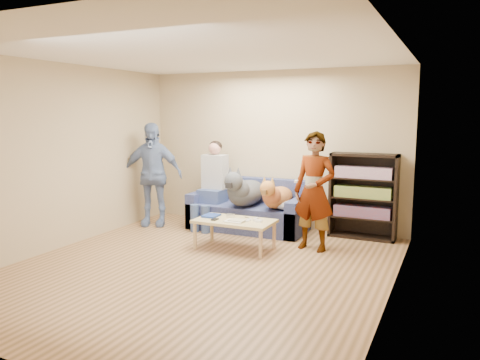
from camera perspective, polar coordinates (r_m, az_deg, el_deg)
The scene contains 27 objects.
ground at distance 5.90m, azimuth -5.02°, elevation -10.71°, with size 5.00×5.00×0.00m, color brown.
ceiling at distance 5.62m, azimuth -5.36°, elevation 15.23°, with size 5.00×5.00×0.00m, color white.
wall_back at distance 7.87m, azimuth 4.01°, elevation 3.76°, with size 4.50×4.50×0.00m, color tan.
wall_front at distance 3.69m, azimuth -25.05°, elevation -2.10°, with size 4.50×4.50×0.00m, color tan.
wall_left at distance 7.01m, azimuth -21.31°, elevation 2.67°, with size 5.00×5.00×0.00m, color tan.
wall_right at distance 4.89m, azimuth 18.25°, elevation 0.63°, with size 5.00×5.00×0.00m, color tan.
blanket at distance 7.25m, azimuth 5.59°, elevation -3.04°, with size 0.40×0.34×0.14m, color silver.
person_standing_right at distance 6.56m, azimuth 9.04°, elevation -1.37°, with size 0.60×0.40×1.66m, color gray.
person_standing_left at distance 8.04m, azimuth -10.68°, elevation 0.67°, with size 1.02×0.43×1.75m, color #7988C2.
held_controller at distance 6.40m, azimuth 6.86°, elevation -0.16°, with size 0.04×0.11×0.03m, color white.
notebook_blue at distance 6.79m, azimuth -3.53°, elevation -4.36°, with size 0.20×0.26×0.03m, color navy.
papers at distance 6.46m, azimuth -0.65°, elevation -5.04°, with size 0.26×0.20×0.01m, color silver.
magazine at distance 6.47m, azimuth -0.33°, elevation -4.91°, with size 0.22×0.17×0.01m, color #B6AF91.
camera_silver at distance 6.73m, azimuth -1.15°, elevation -4.36°, with size 0.11×0.06×0.05m, color silver.
controller_a at distance 6.55m, azimuth 1.93°, elevation -4.80°, with size 0.04×0.13×0.03m, color silver.
controller_b at distance 6.45m, azimuth 2.31°, elevation -5.01°, with size 0.09×0.06×0.03m, color white.
headphone_cup_a at distance 6.47m, azimuth 0.86°, elevation -5.00°, with size 0.07×0.07×0.02m, color white.
headphone_cup_b at distance 6.54m, azimuth 1.15°, elevation -4.85°, with size 0.07×0.07×0.02m, color white.
pen_orange at distance 6.44m, azimuth -1.45°, elevation -5.12°, with size 0.01×0.01×0.14m, color #C6861C.
pen_black at distance 6.68m, azimuth 0.93°, elevation -4.63°, with size 0.01×0.01×0.14m, color black.
wallet at distance 6.58m, azimuth -3.09°, elevation -4.81°, with size 0.07×0.12×0.01m, color black.
sofa at distance 7.74m, azimuth 1.13°, elevation -3.93°, with size 1.90×0.85×0.82m.
person_seated at distance 7.81m, azimuth -3.41°, elevation -0.16°, with size 0.40×0.73×1.47m.
dog_gray at distance 7.45m, azimuth 0.53°, elevation -1.38°, with size 0.47×1.28×0.68m.
dog_tan at distance 7.29m, azimuth 4.44°, elevation -1.98°, with size 0.38×1.15×0.55m.
coffee_table at distance 6.59m, azimuth -0.67°, elevation -5.27°, with size 1.10×0.60×0.42m.
bookshelf at distance 7.37m, azimuth 14.81°, elevation -1.67°, with size 1.00×0.34×1.30m.
Camera 1 is at (2.81, -4.82, 1.91)m, focal length 35.00 mm.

